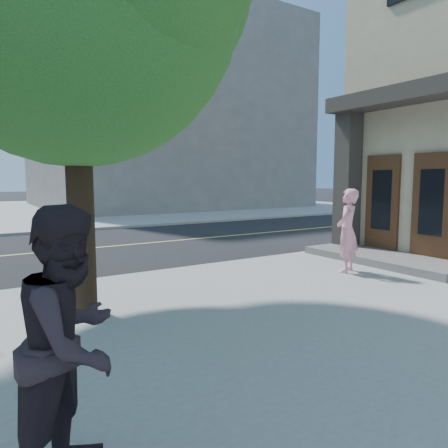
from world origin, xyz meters
TOP-DOWN VIEW (x-y plane):
  - sidewalk_ne at (13.50, 21.50)m, footprint 29.00×25.00m
  - filler_ne at (14.00, 22.00)m, footprint 18.00×16.00m
  - man_on_phone at (7.53, -2.42)m, footprint 0.80×0.70m
  - pedestrian at (0.95, -5.73)m, footprint 1.16×1.17m

SIDE VIEW (x-z plane):
  - sidewalk_ne at x=13.50m, z-range 0.00..0.12m
  - man_on_phone at x=7.53m, z-range 0.12..1.97m
  - pedestrian at x=0.95m, z-range 0.12..2.02m
  - filler_ne at x=14.00m, z-range 0.12..14.12m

